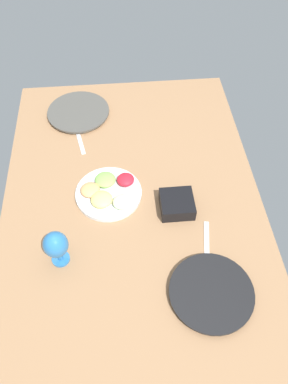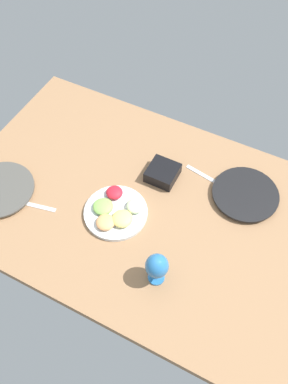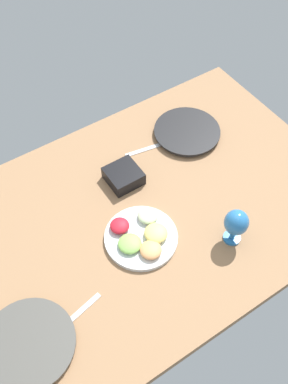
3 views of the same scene
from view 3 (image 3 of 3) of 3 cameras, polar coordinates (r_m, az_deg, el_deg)
name	(u,v)px [view 3 (image 3 of 3)]	position (r cm, az deg, el deg)	size (l,w,h in cm)	color
ground_plane	(142,216)	(170.68, -0.28, -3.06)	(160.00, 104.00, 4.00)	#99704C
dinner_plate_left	(187,132)	(194.91, 5.55, 7.69)	(28.77, 28.77, 2.50)	#4C4C51
dinner_plate_right	(29,344)	(150.47, -14.62, -18.42)	(29.80, 29.80, 2.35)	silver
fruit_platter	(141,236)	(161.28, -0.33, -5.68)	(26.87, 26.87, 5.18)	silver
hurricane_glass_blue	(236,224)	(157.70, 11.76, -3.99)	(8.69, 8.69, 15.94)	#2C73B5
square_bowl_black	(124,175)	(175.91, -2.65, 2.15)	(12.94, 12.94, 5.69)	black
fork_by_left_plate	(145,149)	(188.58, 0.16, 5.54)	(18.00, 1.80, 0.60)	silver
fork_by_right_plate	(79,312)	(151.97, -8.37, -15.08)	(18.00, 1.80, 0.60)	silver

